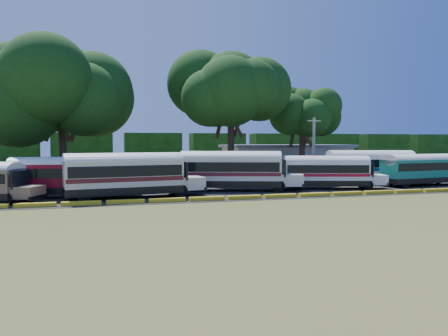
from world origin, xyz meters
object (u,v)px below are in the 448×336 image
object	(u,v)px
bus_red	(68,174)
bus_teal	(421,168)
bus_cream_west	(127,173)
tree_west	(61,89)
bus_white_red	(328,170)

from	to	relation	value
bus_red	bus_teal	world-z (taller)	bus_red
bus_red	bus_cream_west	bearing A→B (deg)	-14.14
tree_west	bus_teal	bearing A→B (deg)	-20.78
bus_teal	tree_west	size ratio (longest dim) A/B	0.68
bus_red	tree_west	size ratio (longest dim) A/B	0.69
bus_white_red	tree_west	bearing A→B (deg)	168.04
bus_red	bus_cream_west	xyz separation A→B (m)	(4.54, -1.92, 0.17)
bus_cream_west	tree_west	size ratio (longest dim) A/B	0.76
bus_red	bus_teal	size ratio (longest dim) A/B	1.01
bus_cream_west	bus_teal	world-z (taller)	bus_cream_west
bus_red	bus_teal	bearing A→B (deg)	8.63
bus_white_red	tree_west	size ratio (longest dim) A/B	0.66
bus_red	bus_white_red	bearing A→B (deg)	8.72
bus_teal	tree_west	bearing A→B (deg)	152.84
bus_teal	bus_red	bearing A→B (deg)	173.50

